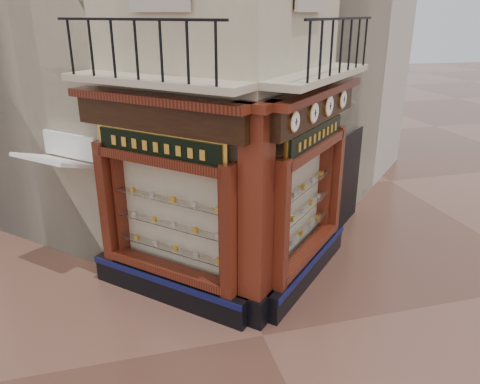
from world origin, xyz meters
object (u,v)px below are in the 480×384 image
object	(u,v)px
clock_a	(294,122)
clock_d	(343,99)
corner_pilaster	(256,222)
awning	(70,270)
clock_b	(313,113)
signboard_left	(158,146)
clock_c	(329,106)
signboard_right	(316,135)

from	to	relation	value
clock_a	clock_d	size ratio (longest dim) A/B	0.92
corner_pilaster	awning	bearing A→B (deg)	96.62
clock_a	clock_b	xyz separation A→B (m)	(0.58, 0.58, -0.00)
clock_b	signboard_left	xyz separation A→B (m)	(-2.67, 0.41, -0.52)
corner_pilaster	clock_b	xyz separation A→B (m)	(1.21, 0.60, 1.67)
clock_a	clock_d	bearing A→B (deg)	0.00
clock_a	clock_d	world-z (taller)	clock_d
corner_pilaster	clock_a	world-z (taller)	corner_pilaster
clock_c	signboard_right	size ratio (longest dim) A/B	0.22
clock_a	clock_c	xyz separation A→B (m)	(1.12, 1.12, -0.00)
awning	clock_d	bearing A→B (deg)	-144.78
clock_c	signboard_right	bearing A→B (deg)	158.97
clock_b	signboard_left	world-z (taller)	clock_b
corner_pilaster	clock_c	xyz separation A→B (m)	(1.74, 1.14, 1.67)
clock_c	signboard_left	xyz separation A→B (m)	(-3.20, -0.13, -0.52)
clock_a	clock_c	size ratio (longest dim) A/B	0.85
clock_d	signboard_right	bearing A→B (deg)	174.23
corner_pilaster	signboard_right	bearing A→B (deg)	-10.25
clock_d	corner_pilaster	bearing A→B (deg)	171.46
clock_d	signboard_left	distance (m)	3.87
awning	signboard_left	xyz separation A→B (m)	(1.94, -1.68, 3.10)
clock_d	clock_c	bearing A→B (deg)	-180.00
signboard_left	clock_d	bearing A→B (deg)	-124.56
awning	signboard_right	xyz separation A→B (m)	(4.86, -1.68, 3.10)
clock_b	signboard_right	bearing A→B (deg)	13.24
clock_a	signboard_right	distance (m)	1.40
corner_pilaster	clock_d	world-z (taller)	corner_pilaster
clock_b	clock_a	bearing A→B (deg)	-180.00
corner_pilaster	clock_d	bearing A→B (deg)	-8.54
clock_a	clock_c	distance (m)	1.58
clock_a	awning	size ratio (longest dim) A/B	0.24
signboard_right	corner_pilaster	bearing A→B (deg)	169.75
awning	signboard_left	world-z (taller)	signboard_left
corner_pilaster	signboard_right	world-z (taller)	corner_pilaster
clock_a	clock_b	bearing A→B (deg)	0.00
corner_pilaster	awning	size ratio (longest dim) A/B	2.70
signboard_right	clock_d	bearing A→B (deg)	-5.77
clock_a	clock_b	world-z (taller)	clock_b
clock_b	awning	size ratio (longest dim) A/B	0.26
clock_b	signboard_left	distance (m)	2.75
clock_c	awning	size ratio (longest dim) A/B	0.28
corner_pilaster	clock_a	bearing A→B (deg)	-43.12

